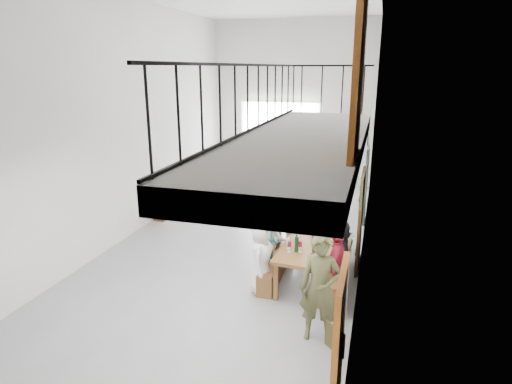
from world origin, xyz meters
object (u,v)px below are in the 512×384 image
(tasting_table, at_px, (310,245))
(serving_counter, at_px, (241,168))
(bicycle_near, at_px, (309,173))
(bench_inner, at_px, (275,266))
(side_bench, at_px, (172,207))
(oak_barrel, at_px, (228,172))
(host_standing, at_px, (320,288))

(tasting_table, height_order, serving_counter, serving_counter)
(tasting_table, height_order, bicycle_near, bicycle_near)
(tasting_table, bearing_deg, serving_counter, 121.44)
(bench_inner, xyz_separation_m, side_bench, (-3.67, 2.85, -0.00))
(bench_inner, bearing_deg, bicycle_near, 93.38)
(oak_barrel, bearing_deg, serving_counter, 47.90)
(serving_counter, height_order, host_standing, host_standing)
(bench_inner, relative_size, serving_counter, 1.03)
(bench_inner, xyz_separation_m, bicycle_near, (-0.45, 6.78, 0.27))
(side_bench, height_order, bicycle_near, bicycle_near)
(bench_inner, relative_size, bicycle_near, 0.98)
(bench_inner, relative_size, host_standing, 1.07)
(side_bench, bearing_deg, serving_counter, 79.43)
(serving_counter, xyz_separation_m, bicycle_near, (2.47, -0.09, 0.02))
(bench_inner, height_order, oak_barrel, oak_barrel)
(host_standing, height_order, bicycle_near, host_standing)
(oak_barrel, xyz_separation_m, serving_counter, (0.37, 0.41, 0.06))
(bench_inner, bearing_deg, serving_counter, 112.64)
(tasting_table, bearing_deg, bicycle_near, 103.05)
(tasting_table, distance_m, oak_barrel, 7.52)
(tasting_table, bearing_deg, bench_inner, -170.74)
(host_standing, bearing_deg, bench_inner, 118.49)
(side_bench, distance_m, serving_counter, 4.10)
(oak_barrel, distance_m, serving_counter, 0.56)
(side_bench, distance_m, oak_barrel, 3.63)
(side_bench, bearing_deg, tasting_table, -32.71)
(bench_inner, distance_m, serving_counter, 7.47)
(oak_barrel, relative_size, host_standing, 0.48)
(tasting_table, relative_size, serving_counter, 1.32)
(bench_inner, distance_m, oak_barrel, 7.25)
(oak_barrel, relative_size, serving_counter, 0.46)
(host_standing, bearing_deg, bicycle_near, 96.89)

